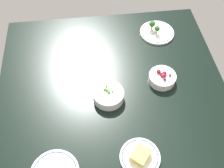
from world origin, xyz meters
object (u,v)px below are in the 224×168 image
(plate_broccoli, at_px, (157,32))
(plate_cheese, at_px, (140,157))
(bowl_berries, at_px, (162,78))
(bowl_peas, at_px, (109,95))

(plate_broccoli, distance_m, plate_cheese, 0.79)
(bowl_berries, xyz_separation_m, plate_broccoli, (0.05, 0.36, -0.01))
(plate_cheese, bearing_deg, plate_broccoli, 72.39)
(plate_broccoli, relative_size, plate_cheese, 1.16)
(bowl_peas, distance_m, bowl_berries, 0.30)
(bowl_berries, bearing_deg, plate_cheese, -115.33)
(bowl_peas, xyz_separation_m, plate_broccoli, (0.34, 0.43, -0.01))
(bowl_peas, xyz_separation_m, plate_cheese, (0.10, -0.32, -0.01))
(bowl_berries, distance_m, plate_broccoli, 0.36)
(bowl_berries, height_order, plate_broccoli, plate_broccoli)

